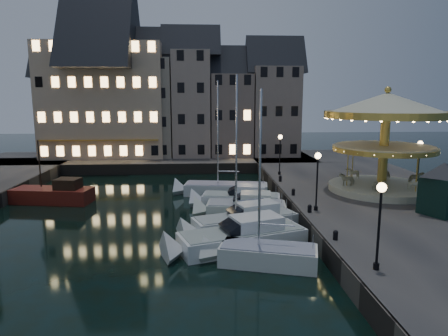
{
  "coord_description": "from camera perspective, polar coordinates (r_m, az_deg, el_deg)",
  "views": [
    {
      "loc": [
        -0.95,
        -26.21,
        9.27
      ],
      "look_at": [
        1.0,
        8.0,
        3.2
      ],
      "focal_mm": 32.0,
      "sensor_mm": 36.0,
      "label": 1
    }
  ],
  "objects": [
    {
      "name": "townhouse_na",
      "position": [
        59.21,
        -21.74,
        7.9
      ],
      "size": [
        5.5,
        8.0,
        12.8
      ],
      "color": "tan",
      "rests_on": "quay_north"
    },
    {
      "name": "bollard_a",
      "position": [
        23.78,
        15.65,
        -9.15
      ],
      "size": [
        0.3,
        0.3,
        0.57
      ],
      "color": "black",
      "rests_on": "quay_east"
    },
    {
      "name": "streetlamp_a",
      "position": [
        19.75,
        21.38,
        -6.09
      ],
      "size": [
        0.44,
        0.44,
        4.17
      ],
      "color": "black",
      "rests_on": "quay_east"
    },
    {
      "name": "townhouse_nc",
      "position": [
        56.65,
        -10.56,
        9.38
      ],
      "size": [
        6.82,
        8.0,
        14.8
      ],
      "color": "gray",
      "rests_on": "quay_north"
    },
    {
      "name": "quaywall_e",
      "position": [
        34.06,
        8.65,
        -4.73
      ],
      "size": [
        0.15,
        44.0,
        1.3
      ],
      "primitive_type": "cube",
      "color": "#47423A",
      "rests_on": "ground"
    },
    {
      "name": "ground",
      "position": [
        27.81,
        -1.13,
        -9.42
      ],
      "size": [
        160.0,
        160.0,
        0.0
      ],
      "primitive_type": "plane",
      "color": "black",
      "rests_on": "ground"
    },
    {
      "name": "carousel",
      "position": [
        36.3,
        22.11,
        5.95
      ],
      "size": [
        10.14,
        10.14,
        8.87
      ],
      "color": "beige",
      "rests_on": "quay_east"
    },
    {
      "name": "quay_north",
      "position": [
        55.34,
        -10.54,
        0.91
      ],
      "size": [
        44.0,
        12.0,
        1.3
      ],
      "primitive_type": "cube",
      "color": "#474442",
      "rests_on": "ground"
    },
    {
      "name": "townhouse_nb",
      "position": [
        57.72,
        -16.58,
        8.65
      ],
      "size": [
        6.16,
        8.0,
        13.8
      ],
      "color": "gray",
      "rests_on": "quay_north"
    },
    {
      "name": "motorboat_a",
      "position": [
        23.0,
        4.87,
        -12.3
      ],
      "size": [
        6.49,
        3.56,
        10.7
      ],
      "color": "silver",
      "rests_on": "ground"
    },
    {
      "name": "red_fishing_boat",
      "position": [
        38.74,
        -23.07,
        -3.57
      ],
      "size": [
        7.21,
        3.45,
        5.78
      ],
      "color": "#601A14",
      "rests_on": "ground"
    },
    {
      "name": "motorboat_e",
      "position": [
        34.24,
        1.76,
        -4.55
      ],
      "size": [
        7.67,
        3.4,
        2.15
      ],
      "color": "silver",
      "rests_on": "ground"
    },
    {
      "name": "bollard_d",
      "position": [
        38.73,
        8.05,
        -1.47
      ],
      "size": [
        0.3,
        0.3,
        0.57
      ],
      "color": "black",
      "rests_on": "quay_east"
    },
    {
      "name": "hotel_corner",
      "position": [
        57.7,
        -16.6,
        10.14
      ],
      "size": [
        17.6,
        9.0,
        16.8
      ],
      "color": "#CEB292",
      "rests_on": "quay_north"
    },
    {
      "name": "streetlamp_b",
      "position": [
        28.88,
        13.19,
        -0.7
      ],
      "size": [
        0.44,
        0.44,
        4.17
      ],
      "color": "black",
      "rests_on": "quay_east"
    },
    {
      "name": "ticket_kiosk",
      "position": [
        31.0,
        28.83,
        -1.47
      ],
      "size": [
        3.52,
        3.52,
        4.13
      ],
      "color": "black",
      "rests_on": "quay_east"
    },
    {
      "name": "quaywall_n",
      "position": [
        49.23,
        -9.1,
        -0.17
      ],
      "size": [
        48.0,
        0.15,
        1.3
      ],
      "primitive_type": "cube",
      "color": "#47423A",
      "rests_on": "ground"
    },
    {
      "name": "quay_east",
      "position": [
        36.54,
        21.06,
        -4.28
      ],
      "size": [
        16.0,
        56.0,
        1.3
      ],
      "primitive_type": "cube",
      "color": "#474442",
      "rests_on": "ground"
    },
    {
      "name": "bollard_c",
      "position": [
        33.48,
        9.88,
        -3.34
      ],
      "size": [
        0.3,
        0.3,
        0.57
      ],
      "color": "black",
      "rests_on": "quay_east"
    },
    {
      "name": "townhouse_ne",
      "position": [
        56.38,
        0.97,
        8.53
      ],
      "size": [
        6.16,
        8.0,
        12.8
      ],
      "color": "#7D6B60",
      "rests_on": "quay_north"
    },
    {
      "name": "motorboat_b",
      "position": [
        25.09,
        1.83,
        -10.06
      ],
      "size": [
        8.92,
        5.26,
        2.15
      ],
      "color": "silver",
      "rests_on": "ground"
    },
    {
      "name": "streetlamp_d",
      "position": [
        39.7,
        26.12,
        1.41
      ],
      "size": [
        0.44,
        0.44,
        4.17
      ],
      "color": "black",
      "rests_on": "quay_east"
    },
    {
      "name": "townhouse_nd",
      "position": [
        56.22,
        -4.66,
        10.02
      ],
      "size": [
        5.5,
        8.0,
        15.8
      ],
      "color": "gray",
      "rests_on": "quay_north"
    },
    {
      "name": "bollard_b",
      "position": [
        28.79,
        12.12,
        -5.63
      ],
      "size": [
        0.3,
        0.3,
        0.57
      ],
      "color": "black",
      "rests_on": "quay_east"
    },
    {
      "name": "motorboat_d",
      "position": [
        31.6,
        2.43,
        -5.82
      ],
      "size": [
        7.26,
        3.19,
        2.15
      ],
      "color": "silver",
      "rests_on": "ground"
    },
    {
      "name": "townhouse_nf",
      "position": [
        57.13,
        7.11,
        8.97
      ],
      "size": [
        6.82,
        8.0,
        13.8
      ],
      "color": "gray",
      "rests_on": "quay_north"
    },
    {
      "name": "motorboat_c",
      "position": [
        28.17,
        2.33,
        -7.72
      ],
      "size": [
        8.36,
        4.68,
        11.24
      ],
      "color": "silver",
      "rests_on": "ground"
    },
    {
      "name": "motorboat_f",
      "position": [
        38.51,
        -0.57,
        -3.08
      ],
      "size": [
        9.01,
        3.55,
        11.91
      ],
      "color": "silver",
      "rests_on": "ground"
    },
    {
      "name": "streetlamp_c",
      "position": [
        41.84,
        8.0,
        2.74
      ],
      "size": [
        0.44,
        0.44,
        4.17
      ],
      "color": "black",
      "rests_on": "quay_east"
    }
  ]
}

